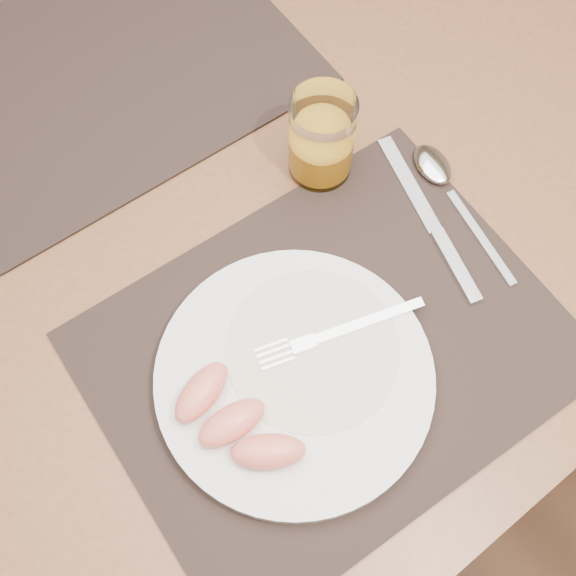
# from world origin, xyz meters

# --- Properties ---
(ground) EXTENTS (5.00, 5.00, 0.00)m
(ground) POSITION_xyz_m (0.00, 0.00, 0.00)
(ground) COLOR brown
(ground) RESTS_ON ground
(table) EXTENTS (1.40, 0.90, 0.75)m
(table) POSITION_xyz_m (0.00, 0.00, 0.67)
(table) COLOR brown
(table) RESTS_ON ground
(placemat_near) EXTENTS (0.47, 0.37, 0.00)m
(placemat_near) POSITION_xyz_m (-0.03, -0.22, 0.75)
(placemat_near) COLOR #2D201C
(placemat_near) RESTS_ON table
(placemat_far) EXTENTS (0.46, 0.37, 0.00)m
(placemat_far) POSITION_xyz_m (-0.02, 0.22, 0.75)
(placemat_far) COLOR #2D201C
(placemat_far) RESTS_ON table
(plate) EXTENTS (0.27, 0.27, 0.02)m
(plate) POSITION_xyz_m (-0.07, -0.22, 0.76)
(plate) COLOR white
(plate) RESTS_ON placemat_near
(plate_dressing) EXTENTS (0.17, 0.17, 0.00)m
(plate_dressing) POSITION_xyz_m (-0.04, -0.21, 0.77)
(plate_dressing) COLOR white
(plate_dressing) RESTS_ON plate
(fork) EXTENTS (0.17, 0.07, 0.00)m
(fork) POSITION_xyz_m (-0.02, -0.21, 0.77)
(fork) COLOR silver
(fork) RESTS_ON plate
(knife) EXTENTS (0.07, 0.22, 0.01)m
(knife) POSITION_xyz_m (0.15, -0.18, 0.76)
(knife) COLOR silver
(knife) RESTS_ON placemat_near
(spoon) EXTENTS (0.06, 0.19, 0.01)m
(spoon) POSITION_xyz_m (0.20, -0.14, 0.76)
(spoon) COLOR silver
(spoon) RESTS_ON placemat_near
(juice_glass) EXTENTS (0.07, 0.07, 0.11)m
(juice_glass) POSITION_xyz_m (0.10, -0.04, 0.80)
(juice_glass) COLOR white
(juice_glass) RESTS_ON placemat_near
(grapefruit_wedges) EXTENTS (0.09, 0.14, 0.03)m
(grapefruit_wedges) POSITION_xyz_m (-0.15, -0.23, 0.78)
(grapefruit_wedges) COLOR #FF8068
(grapefruit_wedges) RESTS_ON plate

